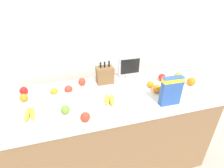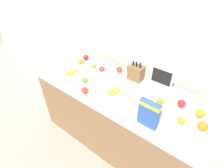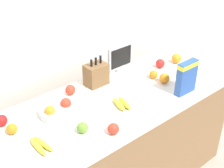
% 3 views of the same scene
% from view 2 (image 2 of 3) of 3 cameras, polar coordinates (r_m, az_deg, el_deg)
% --- Properties ---
extents(ground_plane, '(14.00, 14.00, 0.00)m').
position_cam_2_polar(ground_plane, '(2.66, 1.97, -17.11)').
color(ground_plane, '#B2A899').
extents(wall_back, '(9.00, 0.06, 2.60)m').
position_cam_2_polar(wall_back, '(2.28, 12.18, 14.06)').
color(wall_back, silver).
rests_on(wall_back, ground_plane).
extents(counter, '(2.09, 0.82, 0.92)m').
position_cam_2_polar(counter, '(2.31, 2.21, -10.39)').
color(counter, olive).
rests_on(counter, ground_plane).
extents(knife_block, '(0.18, 0.13, 0.28)m').
position_cam_2_polar(knife_block, '(2.11, 7.78, 3.66)').
color(knife_block, brown).
rests_on(knife_block, counter).
extents(small_monitor, '(0.26, 0.03, 0.24)m').
position_cam_2_polar(small_monitor, '(2.03, 15.94, 2.21)').
color(small_monitor, '#B7B7BC').
rests_on(small_monitor, counter).
extents(cereal_box, '(0.19, 0.06, 0.27)m').
position_cam_2_polar(cereal_box, '(1.54, 11.95, -9.22)').
color(cereal_box, '#2D56A8').
rests_on(cereal_box, counter).
extents(fruit_bowl, '(0.29, 0.29, 0.11)m').
position_cam_2_polar(fruit_bowl, '(2.25, -4.28, 4.47)').
color(fruit_bowl, silver).
rests_on(fruit_bowl, counter).
extents(banana_bunch_left, '(0.13, 0.19, 0.04)m').
position_cam_2_polar(banana_bunch_left, '(1.92, 0.66, -2.36)').
color(banana_bunch_left, yellow).
rests_on(banana_bunch_left, counter).
extents(banana_bunch_right, '(0.09, 0.20, 0.04)m').
position_cam_2_polar(banana_bunch_right, '(2.31, -13.13, 3.94)').
color(banana_bunch_right, yellow).
rests_on(banana_bunch_right, counter).
extents(apple_leftmost, '(0.08, 0.08, 0.08)m').
position_cam_2_polar(apple_leftmost, '(1.93, -8.87, -2.06)').
color(apple_leftmost, red).
rests_on(apple_leftmost, counter).
extents(apple_near_bananas, '(0.08, 0.08, 0.08)m').
position_cam_2_polar(apple_near_bananas, '(2.25, 2.35, 4.78)').
color(apple_near_bananas, red).
rests_on(apple_near_bananas, counter).
extents(apple_middle, '(0.08, 0.08, 0.08)m').
position_cam_2_polar(apple_middle, '(1.87, 21.77, -5.99)').
color(apple_middle, red).
rests_on(apple_middle, counter).
extents(apple_rear, '(0.08, 0.08, 0.08)m').
position_cam_2_polar(apple_rear, '(2.56, -8.54, 8.55)').
color(apple_rear, red).
rests_on(apple_rear, counter).
extents(apple_front, '(0.08, 0.08, 0.08)m').
position_cam_2_polar(apple_front, '(2.09, -9.02, 1.33)').
color(apple_front, '#6B9E33').
rests_on(apple_front, counter).
extents(orange_back_center, '(0.08, 0.08, 0.08)m').
position_cam_2_polar(orange_back_center, '(1.75, 14.30, -7.53)').
color(orange_back_center, orange).
rests_on(orange_back_center, counter).
extents(orange_mid_left, '(0.09, 0.09, 0.09)m').
position_cam_2_polar(orange_mid_left, '(1.73, 27.57, -12.22)').
color(orange_mid_left, orange).
rests_on(orange_mid_left, counter).
extents(orange_front_left, '(0.09, 0.09, 0.09)m').
position_cam_2_polar(orange_front_left, '(1.84, 26.84, -8.64)').
color(orange_front_left, orange).
rests_on(orange_front_left, counter).
extents(orange_near_bowl, '(0.07, 0.07, 0.07)m').
position_cam_2_polar(orange_near_bowl, '(2.48, -10.28, 7.25)').
color(orange_near_bowl, orange).
rests_on(orange_near_bowl, counter).
extents(orange_by_cereal, '(0.08, 0.08, 0.08)m').
position_cam_2_polar(orange_by_cereal, '(1.71, 21.73, -10.99)').
color(orange_by_cereal, orange).
rests_on(orange_by_cereal, counter).
extents(orange_front_center, '(0.07, 0.07, 0.07)m').
position_cam_2_polar(orange_front_center, '(1.84, 15.34, -5.54)').
color(orange_front_center, orange).
rests_on(orange_front_center, counter).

